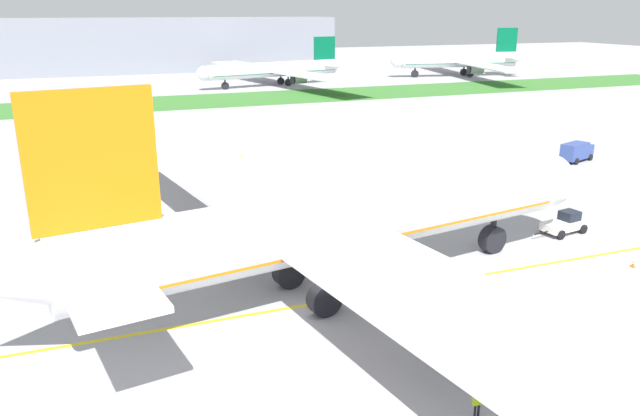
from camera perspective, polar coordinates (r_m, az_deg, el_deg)
ground_plane at (r=44.88m, az=-0.81°, el=-9.71°), size 600.00×600.00×0.00m
apron_taxi_line at (r=46.15m, az=-1.46°, el=-8.90°), size 280.00×0.36×0.01m
grass_median_strip at (r=150.04m, az=-15.64°, el=9.17°), size 320.00×24.00×0.10m
airliner_foreground at (r=46.01m, az=1.45°, el=-1.41°), size 49.98×79.95×16.49m
pushback_tug at (r=64.58m, az=21.51°, el=-1.32°), size 6.46×3.02×2.13m
ground_crew_marshaller_front at (r=35.19m, az=14.23°, el=-16.75°), size 0.62×0.28×1.76m
traffic_cone_near_nose at (r=58.77m, az=26.75°, el=-4.58°), size 0.36×0.36×0.58m
service_truck_baggage_loader at (r=81.98m, az=-9.19°, el=3.99°), size 6.08×3.95×2.84m
service_truck_fuel_bowser at (r=95.91m, az=22.45°, el=4.83°), size 6.19×3.90×2.72m
parked_airliner_far_left at (r=180.43m, az=-3.96°, el=12.52°), size 46.74×76.71×13.15m
parked_airliner_far_centre at (r=210.36m, az=12.77°, el=13.06°), size 46.06×73.80×15.09m
terminal_building at (r=228.80m, az=-15.37°, el=14.19°), size 129.56×20.00×18.00m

